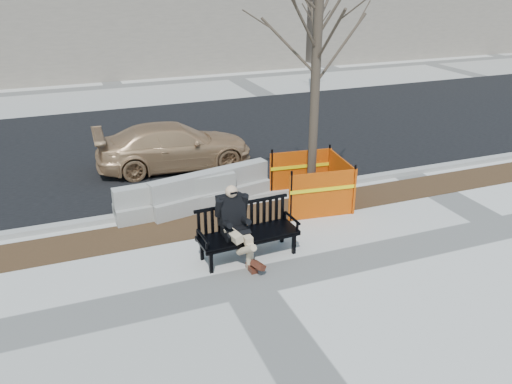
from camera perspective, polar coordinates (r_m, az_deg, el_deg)
ground at (r=9.93m, az=-1.26°, el=-9.82°), size 120.00×120.00×0.00m
mulch_strip at (r=12.08m, az=-5.51°, el=-3.46°), size 40.00×1.20×0.02m
asphalt_street at (r=17.71m, az=-11.13°, el=5.06°), size 60.00×10.40×0.01m
curb at (r=12.89m, az=-6.70°, el=-1.45°), size 60.00×0.25×0.12m
bench at (r=10.75m, az=-0.83°, el=-6.99°), size 2.10×0.85×1.10m
seated_man at (r=10.71m, az=-2.33°, el=-7.16°), size 0.72×1.13×1.54m
tree_fence at (r=13.09m, az=5.89°, el=-1.29°), size 2.73×2.73×6.18m
sedan at (r=15.61m, az=-8.71°, el=2.72°), size 4.52×1.96×1.29m
jersey_barrier_left at (r=12.72m, az=-8.53°, el=-2.20°), size 2.94×0.73×0.84m
jersey_barrier_right at (r=13.03m, az=-4.89°, el=-1.38°), size 3.19×1.24×0.90m
far_tree_right at (r=25.08m, az=6.08°, el=10.72°), size 2.39×2.39×5.03m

